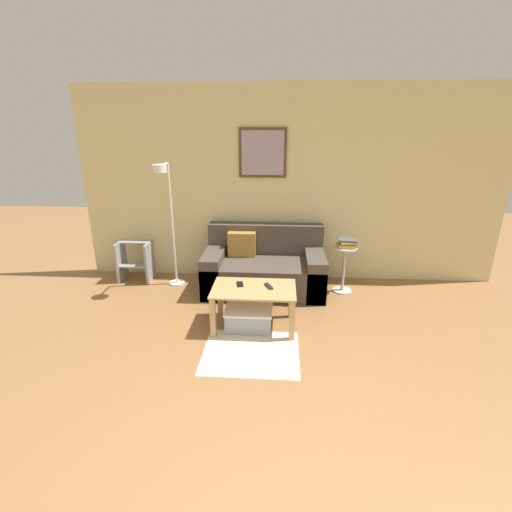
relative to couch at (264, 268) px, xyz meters
The scene contains 11 objects.
wall_back 1.14m from the couch, 56.81° to the left, with size 5.60×0.09×2.55m.
area_rug 1.52m from the couch, 91.87° to the right, with size 0.91×0.77×0.01m, color beige.
couch is the anchor object (origin of this frame).
coffee_table 1.00m from the couch, 93.30° to the right, with size 0.87×0.54×0.45m.
storage_bin 1.05m from the couch, 96.06° to the right, with size 0.50×0.37×0.23m.
floor_lamp 1.44m from the couch, behind, with size 0.21×0.51×1.62m.
side_table 1.03m from the couch, ahead, with size 0.29×0.29×0.60m.
book_stack 1.11m from the couch, ahead, with size 0.26×0.21×0.11m.
remote_control 0.98m from the couch, 84.24° to the right, with size 0.04×0.15×0.02m, color #232328.
cell_phone 0.96m from the couch, 102.98° to the right, with size 0.07×0.14×0.01m, color black.
step_stool 1.79m from the couch, behind, with size 0.44×0.33×0.54m.
Camera 1 is at (-0.09, -1.24, 2.06)m, focal length 26.00 mm.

